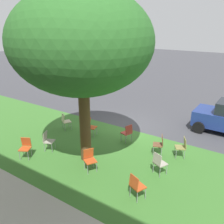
# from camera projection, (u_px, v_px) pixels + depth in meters

# --- Properties ---
(ground) EXTENTS (80.00, 80.00, 0.00)m
(ground) POSITION_uv_depth(u_px,v_px,m) (127.00, 127.00, 13.18)
(ground) COLOR #424247
(grass_verge) EXTENTS (48.00, 6.00, 0.01)m
(grass_verge) POSITION_uv_depth(u_px,v_px,m) (90.00, 151.00, 10.68)
(grass_verge) COLOR #3D752D
(grass_verge) RESTS_ON ground
(street_tree) EXTENTS (5.13, 5.13, 6.57)m
(street_tree) POSITION_uv_depth(u_px,v_px,m) (82.00, 43.00, 8.52)
(street_tree) COLOR brown
(street_tree) RESTS_ON ground
(chair_0) EXTENTS (0.53, 0.52, 0.88)m
(chair_0) POSITION_uv_depth(u_px,v_px,m) (127.00, 132.00, 11.36)
(chair_0) COLOR #B7332D
(chair_0) RESTS_ON ground
(chair_1) EXTENTS (0.54, 0.55, 0.88)m
(chair_1) POSITION_uv_depth(u_px,v_px,m) (136.00, 185.00, 7.63)
(chair_1) COLOR #C64C1E
(chair_1) RESTS_ON ground
(chair_2) EXTENTS (0.56, 0.57, 0.88)m
(chair_2) POSITION_uv_depth(u_px,v_px,m) (65.00, 120.00, 12.70)
(chair_2) COLOR beige
(chair_2) RESTS_ON ground
(chair_3) EXTENTS (0.56, 0.55, 0.88)m
(chair_3) POSITION_uv_depth(u_px,v_px,m) (48.00, 140.00, 10.60)
(chair_3) COLOR #ADA393
(chair_3) RESTS_ON ground
(chair_4) EXTENTS (0.57, 0.56, 0.88)m
(chair_4) POSITION_uv_depth(u_px,v_px,m) (182.00, 146.00, 10.07)
(chair_4) COLOR olive
(chair_4) RESTS_ON ground
(chair_5) EXTENTS (0.50, 0.50, 0.88)m
(chair_5) POSITION_uv_depth(u_px,v_px,m) (91.00, 126.00, 12.04)
(chair_5) COLOR #C64C1E
(chair_5) RESTS_ON ground
(chair_6) EXTENTS (0.57, 0.57, 0.88)m
(chair_6) POSITION_uv_depth(u_px,v_px,m) (90.00, 158.00, 9.14)
(chair_6) COLOR #C64C1E
(chair_6) RESTS_ON ground
(chair_7) EXTENTS (0.56, 0.57, 0.88)m
(chair_7) POSITION_uv_depth(u_px,v_px,m) (25.00, 146.00, 10.03)
(chair_7) COLOR #C64C1E
(chair_7) RESTS_ON ground
(chair_8) EXTENTS (0.55, 0.54, 0.88)m
(chair_8) POSITION_uv_depth(u_px,v_px,m) (160.00, 143.00, 10.29)
(chair_8) COLOR brown
(chair_8) RESTS_ON ground
(chair_9) EXTENTS (0.55, 0.55, 0.88)m
(chair_9) POSITION_uv_depth(u_px,v_px,m) (159.00, 162.00, 8.89)
(chair_9) COLOR #ADA393
(chair_9) RESTS_ON ground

